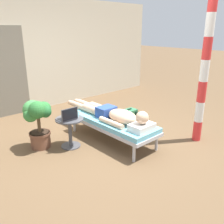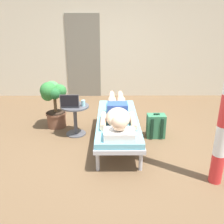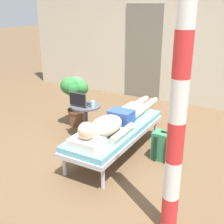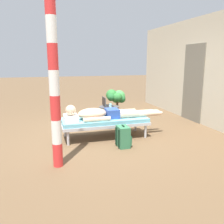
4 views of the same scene
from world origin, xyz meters
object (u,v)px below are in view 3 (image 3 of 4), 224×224
Objects in this scene: lounge_chair at (116,131)px; drink_glass at (93,104)px; side_table at (86,115)px; porch_post at (179,101)px; laptop at (80,102)px; potted_plant at (76,95)px; person_reclining at (115,121)px; backpack at (164,146)px.

drink_glass is at bearing 153.46° from lounge_chair.
porch_post reaches higher than side_table.
lounge_chair is 5.90× the size of laptop.
drink_glass is 0.66m from potted_plant.
drink_glass is 2.31m from porch_post.
laptop is 0.35× the size of potted_plant.
porch_post reaches higher than person_reclining.
laptop is 3.08× the size of drink_glass.
porch_post is (2.30, -1.68, 0.75)m from potted_plant.
lounge_chair is at bearing -28.41° from potted_plant.
person_reclining reaches higher than side_table.
person_reclining is 0.83m from laptop.
side_table is 0.24m from laptop.
drink_glass is (0.21, 0.04, -0.01)m from laptop.
potted_plant is (-0.36, 0.37, -0.04)m from laptop.
laptop is at bearing 177.61° from backpack.
person_reclining is at bearing -90.00° from lounge_chair.
side_table is 0.20× the size of porch_post.
potted_plant is (-1.79, 0.43, 0.35)m from backpack.
potted_plant reaches higher than backpack.
drink_glass is at bearing -5.32° from side_table.
potted_plant is (-0.42, 0.32, 0.19)m from side_table.
potted_plant is at bearing 166.48° from backpack.
potted_plant is at bearing 151.59° from lounge_chair.
laptop is at bearing -169.93° from drink_glass.
drink_glass reaches higher than backpack.
lounge_chair is 0.71× the size of porch_post.
porch_post is at bearing -41.48° from person_reclining.
drink_glass reaches higher than side_table.
porch_post reaches higher than laptop.
laptop is (-0.06, -0.05, 0.23)m from side_table.
porch_post is (1.94, -1.31, 0.71)m from laptop.
person_reclining is 0.65m from drink_glass.
backpack is 0.16× the size of porch_post.
side_table is at bearing -37.06° from potted_plant.
lounge_chair is at bearing -164.13° from backpack.
backpack is 0.48× the size of potted_plant.
person_reclining is at bearing 138.52° from porch_post.
lounge_chair is 1.84m from porch_post.
side_table is at bearing 155.23° from person_reclining.
laptop is at bearing -139.48° from side_table.
backpack reaches higher than lounge_chair.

